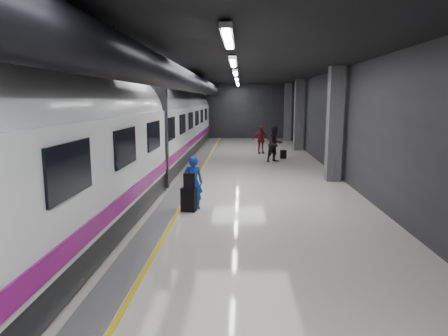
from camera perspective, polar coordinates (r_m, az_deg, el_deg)
ground at (r=14.36m, az=-1.06°, el=-3.23°), size 40.00×40.00×0.00m
platform_hall at (r=14.97m, az=-1.99°, el=10.93°), size 10.02×40.02×4.51m
train at (r=14.60m, az=-13.95°, el=4.92°), size 3.05×38.00×4.05m
traveler_main at (r=11.86m, az=-4.45°, el=-2.07°), size 0.59×0.39×1.60m
suitcase_main at (r=11.71m, az=-5.06°, el=-4.50°), size 0.47×0.34×0.70m
shoulder_bag at (r=11.57m, az=-5.00°, el=-1.80°), size 0.34×0.20×0.44m
traveler_far_a at (r=21.03m, az=7.30°, el=3.44°), size 1.17×1.11×1.90m
traveler_far_b at (r=24.39m, az=5.27°, el=4.06°), size 1.04×0.60×1.67m
suitcase_far at (r=22.44m, az=8.46°, el=1.96°), size 0.35×0.26×0.47m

